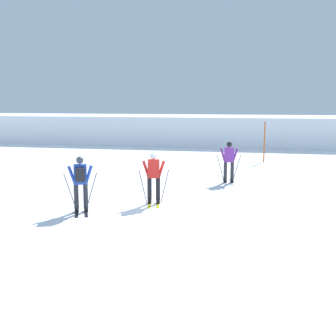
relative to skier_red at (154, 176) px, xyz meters
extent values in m
plane|color=white|center=(0.54, -0.41, -0.92)|extent=(120.00, 120.00, 0.00)
cube|color=white|center=(0.54, 20.32, 0.17)|extent=(80.00, 7.12, 2.17)
cube|color=gold|center=(-0.17, 0.11, -0.91)|extent=(0.43, 1.58, 0.02)
cube|color=gold|center=(0.11, 0.17, -0.91)|extent=(0.43, 1.58, 0.02)
cube|color=black|center=(-0.13, -0.04, -0.85)|extent=(0.17, 0.28, 0.10)
cube|color=black|center=(0.14, 0.02, -0.85)|extent=(0.17, 0.28, 0.10)
cylinder|color=black|center=(-0.13, -0.04, -0.37)|extent=(0.14, 0.14, 0.85)
cylinder|color=black|center=(0.14, 0.02, -0.37)|extent=(0.14, 0.14, 0.85)
cube|color=red|center=(0.00, -0.01, 0.25)|extent=(0.42, 0.32, 0.60)
cylinder|color=red|center=(-0.25, -0.04, 0.24)|extent=(0.27, 0.14, 0.55)
cylinder|color=red|center=(0.24, 0.06, 0.24)|extent=(0.27, 0.14, 0.55)
sphere|color=silver|center=(0.00, -0.01, 0.68)|extent=(0.22, 0.22, 0.22)
cylinder|color=#38383D|center=(-0.37, 0.01, -0.36)|extent=(0.28, 0.08, 1.12)
cylinder|color=#38383D|center=(0.34, 0.17, -0.36)|extent=(0.28, 0.08, 1.12)
cube|color=black|center=(-2.10, -1.41, -0.91)|extent=(0.71, 1.51, 0.02)
cube|color=black|center=(-1.84, -1.30, -0.91)|extent=(0.71, 1.51, 0.02)
cube|color=black|center=(-2.04, -1.55, -0.85)|extent=(0.21, 0.29, 0.10)
cube|color=black|center=(-1.78, -1.44, -0.85)|extent=(0.21, 0.29, 0.10)
cylinder|color=#2D2D33|center=(-2.04, -1.55, -0.37)|extent=(0.14, 0.14, 0.85)
cylinder|color=#2D2D33|center=(-1.78, -1.44, -0.37)|extent=(0.14, 0.14, 0.85)
cube|color=#284CB7|center=(-1.91, -1.50, 0.25)|extent=(0.44, 0.37, 0.60)
cylinder|color=#284CB7|center=(-2.15, -1.58, 0.24)|extent=(0.27, 0.18, 0.55)
cylinder|color=#284CB7|center=(-1.69, -1.38, 0.24)|extent=(0.27, 0.18, 0.55)
sphere|color=#4C4C56|center=(-1.91, -1.50, 0.68)|extent=(0.22, 0.22, 0.22)
cylinder|color=#38383D|center=(-2.24, -1.53, -0.32)|extent=(0.36, 0.17, 1.19)
cylinder|color=#38383D|center=(-1.66, -1.28, -0.32)|extent=(0.36, 0.17, 1.19)
cube|color=#232328|center=(-1.83, -1.69, 0.27)|extent=(0.33, 0.28, 0.40)
cube|color=silver|center=(2.03, 4.25, -0.91)|extent=(0.33, 1.60, 0.02)
cube|color=silver|center=(2.30, 4.29, -0.91)|extent=(0.33, 1.60, 0.02)
cube|color=black|center=(2.05, 4.10, -0.85)|extent=(0.16, 0.28, 0.10)
cube|color=black|center=(2.32, 4.14, -0.85)|extent=(0.16, 0.28, 0.10)
cylinder|color=#2D2D33|center=(2.05, 4.10, -0.37)|extent=(0.14, 0.14, 0.85)
cylinder|color=#2D2D33|center=(2.32, 4.14, -0.37)|extent=(0.14, 0.14, 0.85)
cube|color=purple|center=(2.19, 4.12, 0.25)|extent=(0.41, 0.29, 0.60)
cylinder|color=purple|center=(1.94, 4.10, 0.24)|extent=(0.27, 0.13, 0.55)
cylinder|color=purple|center=(2.43, 4.18, 0.24)|extent=(0.27, 0.13, 0.55)
sphere|color=black|center=(2.19, 4.12, 0.68)|extent=(0.22, 0.22, 0.22)
cylinder|color=#38383D|center=(1.85, 4.17, -0.34)|extent=(0.34, 0.08, 1.16)
cylinder|color=#38383D|center=(2.50, 4.27, -0.34)|extent=(0.34, 0.08, 1.16)
cylinder|color=#C65614|center=(3.71, 10.51, 0.20)|extent=(0.07, 0.07, 2.24)
camera|label=1|loc=(3.22, -13.30, 2.45)|focal=45.46mm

